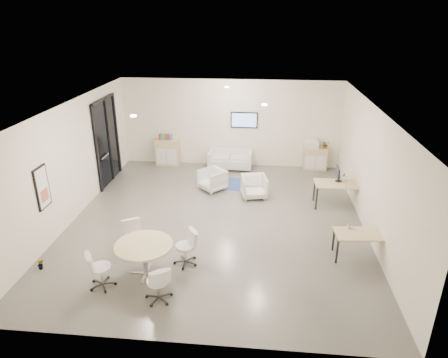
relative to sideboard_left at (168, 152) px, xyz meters
name	(u,v)px	position (x,y,z in m)	size (l,w,h in m)	color
room_shell	(216,167)	(2.36, -4.25, 1.11)	(9.60, 10.60, 4.80)	#5A5852
glass_door	(107,139)	(-1.59, -1.74, 1.01)	(0.09, 1.90, 2.85)	black
artwork	(42,188)	(-1.61, -5.85, 1.06)	(0.05, 0.54, 1.04)	black
wall_tv	(244,120)	(2.86, 0.21, 1.26)	(0.98, 0.06, 0.58)	black
ceiling_spots	(212,101)	(2.16, -3.41, 2.69)	(3.14, 4.14, 0.03)	#FFEAC6
sideboard_left	(168,152)	(0.00, 0.00, 0.00)	(0.87, 0.45, 0.98)	tan
sideboard_right	(315,159)	(5.50, 0.02, -0.07)	(0.83, 0.40, 0.83)	tan
books	(166,137)	(-0.04, 0.00, 0.60)	(0.50, 0.14, 0.22)	red
printer	(311,143)	(5.32, 0.03, 0.50)	(0.51, 0.43, 0.34)	white
loveseat	(230,160)	(2.40, -0.15, -0.17)	(1.62, 0.85, 0.59)	silver
blue_rug	(231,184)	(2.55, -1.64, -0.48)	(1.52, 1.01, 0.01)	navy
armchair_left	(212,179)	(1.97, -2.15, -0.11)	(0.73, 0.69, 0.76)	silver
armchair_right	(254,186)	(3.34, -2.59, -0.11)	(0.74, 0.70, 0.76)	silver
desk_rear	(339,186)	(5.85, -2.97, 0.17)	(1.44, 0.75, 0.74)	tan
desk_front	(363,236)	(5.94, -5.73, 0.11)	(1.32, 0.75, 0.66)	tan
monitor	(338,174)	(5.81, -2.82, 0.49)	(0.20, 0.50, 0.44)	black
round_table	(144,248)	(1.08, -6.85, 0.19)	(1.26, 1.26, 0.77)	tan
meeting_chairs	(145,258)	(1.08, -6.85, -0.08)	(2.40, 2.40, 0.82)	white
plant_cabinet	(325,145)	(5.82, 0.01, 0.46)	(0.26, 0.29, 0.23)	#3F7F3F
plant_floor	(41,267)	(-1.34, -6.90, -0.43)	(0.15, 0.27, 0.12)	#3F7F3F
cup	(350,226)	(5.67, -5.50, 0.24)	(0.12, 0.10, 0.12)	white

